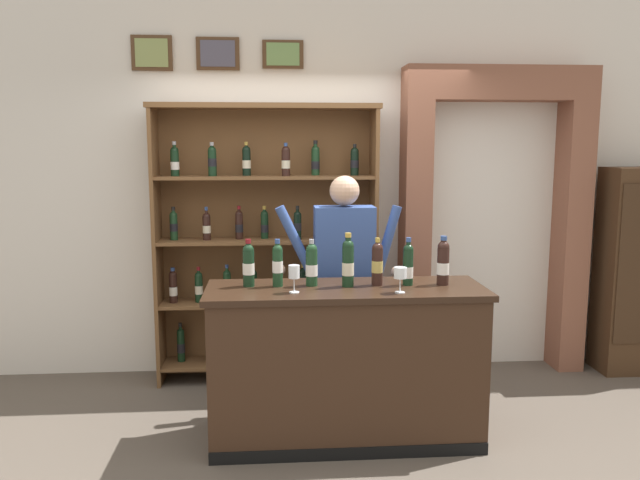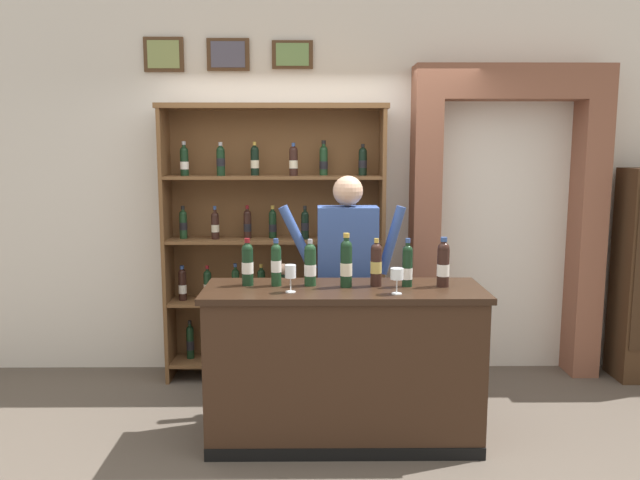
% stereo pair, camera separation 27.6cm
% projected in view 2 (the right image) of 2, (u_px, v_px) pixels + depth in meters
% --- Properties ---
extents(ground_plane, '(14.00, 14.00, 0.02)m').
position_uv_depth(ground_plane, '(319.00, 440.00, 4.17)').
color(ground_plane, brown).
extents(back_wall, '(12.00, 0.19, 3.56)m').
position_uv_depth(back_wall, '(317.00, 161.00, 5.34)').
color(back_wall, silver).
rests_on(back_wall, ground).
extents(wine_shelf, '(1.80, 0.36, 2.23)m').
position_uv_depth(wine_shelf, '(275.00, 238.00, 5.16)').
color(wine_shelf, brown).
rests_on(wine_shelf, ground).
extents(archway_doorway, '(1.57, 0.45, 2.55)m').
position_uv_depth(archway_doorway, '(503.00, 206.00, 5.27)').
color(archway_doorway, brown).
rests_on(archway_doorway, ground).
extents(tasting_counter, '(1.78, 0.61, 1.02)m').
position_uv_depth(tasting_counter, '(343.00, 365.00, 4.09)').
color(tasting_counter, '#382316').
rests_on(tasting_counter, ground).
extents(shopkeeper, '(0.93, 0.22, 1.70)m').
position_uv_depth(shopkeeper, '(347.00, 265.00, 4.56)').
color(shopkeeper, '#2D3347').
rests_on(shopkeeper, ground).
extents(tasting_bottle_super_tuscan, '(0.08, 0.08, 0.31)m').
position_uv_depth(tasting_bottle_super_tuscan, '(247.00, 263.00, 4.07)').
color(tasting_bottle_super_tuscan, black).
rests_on(tasting_bottle_super_tuscan, tasting_counter).
extents(tasting_bottle_chianti, '(0.07, 0.07, 0.31)m').
position_uv_depth(tasting_bottle_chianti, '(276.00, 263.00, 4.05)').
color(tasting_bottle_chianti, '#19381E').
rests_on(tasting_bottle_chianti, tasting_counter).
extents(tasting_bottle_rosso, '(0.08, 0.08, 0.30)m').
position_uv_depth(tasting_bottle_rosso, '(310.00, 264.00, 4.06)').
color(tasting_bottle_rosso, '#19381E').
rests_on(tasting_bottle_rosso, tasting_counter).
extents(tasting_bottle_brunello, '(0.08, 0.08, 0.35)m').
position_uv_depth(tasting_bottle_brunello, '(346.00, 262.00, 4.02)').
color(tasting_bottle_brunello, black).
rests_on(tasting_bottle_brunello, tasting_counter).
extents(tasting_bottle_riserva, '(0.07, 0.07, 0.31)m').
position_uv_depth(tasting_bottle_riserva, '(376.00, 264.00, 4.04)').
color(tasting_bottle_riserva, black).
rests_on(tasting_bottle_riserva, tasting_counter).
extents(tasting_bottle_grappa, '(0.07, 0.07, 0.31)m').
position_uv_depth(tasting_bottle_grappa, '(407.00, 265.00, 4.04)').
color(tasting_bottle_grappa, black).
rests_on(tasting_bottle_grappa, tasting_counter).
extents(tasting_bottle_bianco, '(0.08, 0.08, 0.32)m').
position_uv_depth(tasting_bottle_bianco, '(443.00, 263.00, 4.03)').
color(tasting_bottle_bianco, black).
rests_on(tasting_bottle_bianco, tasting_counter).
extents(wine_glass_left, '(0.07, 0.07, 0.17)m').
position_uv_depth(wine_glass_left, '(290.00, 273.00, 3.87)').
color(wine_glass_left, silver).
rests_on(wine_glass_left, tasting_counter).
extents(wine_glass_spare, '(0.08, 0.08, 0.16)m').
position_uv_depth(wine_glass_spare, '(397.00, 275.00, 3.83)').
color(wine_glass_spare, silver).
rests_on(wine_glass_spare, tasting_counter).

